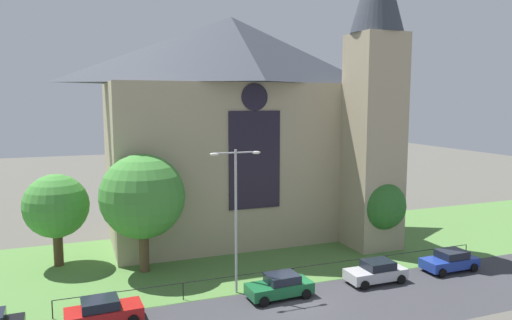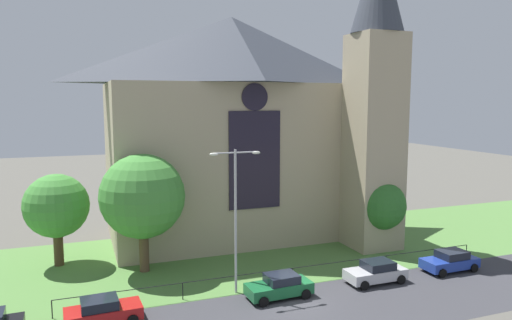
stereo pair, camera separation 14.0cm
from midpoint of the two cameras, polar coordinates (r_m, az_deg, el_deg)
The scene contains 13 objects.
ground at distance 40.32m, azimuth -1.48°, elevation -11.00°, with size 160.00×160.00×0.00m, color #56544C.
road_asphalt at distance 29.99m, azimuth 6.37°, elevation -17.63°, with size 120.00×8.00×0.01m, color #38383D.
grass_verge at distance 38.53m, azimuth -0.49°, elevation -11.87°, with size 120.00×20.00×0.01m, color #517F3D.
church_building at distance 44.08m, azimuth -1.57°, elevation 4.17°, with size 23.20×16.20×26.00m.
iron_railing at distance 33.79m, azimuth 4.49°, elevation -12.92°, with size 30.56×0.07×1.13m.
tree_left_far at distance 39.26m, azimuth -22.57°, elevation -5.10°, with size 4.83×4.83×7.06m.
tree_left_near at distance 35.76m, azimuth -13.25°, elevation -4.25°, with size 6.17×6.17×8.72m.
tree_right_near at distance 41.48m, azimuth 14.78°, elevation -5.25°, with size 4.11×4.11×5.89m.
streetlamp_near at distance 30.86m, azimuth -2.32°, elevation -5.31°, with size 3.37×0.26×9.45m.
parked_car_red at distance 29.53m, azimuth -17.66°, elevation -16.77°, with size 4.28×2.20×1.51m.
parked_car_green at distance 31.67m, azimuth 2.95°, elevation -14.75°, with size 4.28×2.19×1.51m.
parked_car_silver at distance 35.02m, azimuth 14.20°, elevation -12.79°, with size 4.22×2.06×1.51m.
parked_car_blue at distance 38.94m, azimuth 22.19°, elevation -11.06°, with size 4.23×2.08×1.51m.
Camera 2 is at (-12.37, -26.28, 12.53)m, focal length 33.62 mm.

